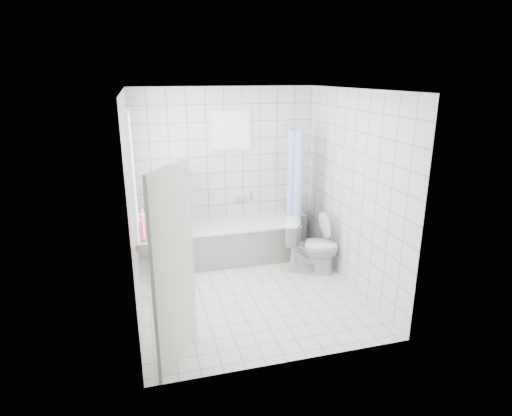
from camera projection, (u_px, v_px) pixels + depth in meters
name	position (u px, v px, depth m)	size (l,w,h in m)	color
ground	(250.00, 292.00, 5.68)	(3.00, 3.00, 0.00)	white
ceiling	(249.00, 89.00, 4.90)	(3.00, 3.00, 0.00)	white
wall_back	(225.00, 172.00, 6.67)	(2.80, 0.02, 2.60)	white
wall_front	(291.00, 242.00, 3.91)	(2.80, 0.02, 2.60)	white
wall_left	(132.00, 207.00, 4.93)	(0.02, 3.00, 2.60)	white
wall_right	(352.00, 190.00, 5.64)	(0.02, 3.00, 2.60)	white
window_left	(134.00, 176.00, 5.13)	(0.01, 0.90, 1.40)	white
window_back	(231.00, 131.00, 6.46)	(0.50, 0.01, 0.50)	white
window_sill	(143.00, 233.00, 5.36)	(0.18, 1.02, 0.08)	white
door	(174.00, 268.00, 4.07)	(0.04, 0.80, 2.00)	silver
bathtub	(239.00, 240.00, 6.66)	(1.79, 0.77, 0.58)	white
partition_wall	(175.00, 219.00, 6.23)	(0.15, 0.85, 1.50)	white
tiled_ledge	(293.00, 230.00, 7.14)	(0.40, 0.24, 0.55)	white
toilet	(312.00, 247.00, 6.17)	(0.43, 0.75, 0.77)	white
curtain_rod	(293.00, 128.00, 6.33)	(0.02, 0.02, 0.80)	silver
shower_curtain	(294.00, 189.00, 6.48)	(0.14, 0.48, 1.78)	#5672FD
tub_faucet	(240.00, 200.00, 6.82)	(0.18, 0.06, 0.06)	silver
sill_bottles	(143.00, 226.00, 5.12)	(0.16, 0.82, 0.31)	#D65377
ledge_bottles	(296.00, 208.00, 7.01)	(0.19, 0.18, 0.26)	#2A1BDC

